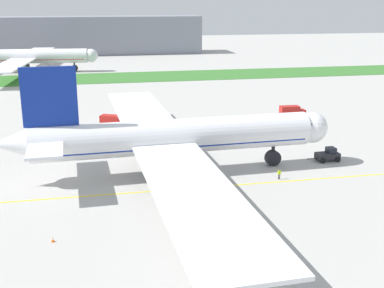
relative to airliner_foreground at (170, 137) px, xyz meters
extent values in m
plane|color=#ADAAA5|center=(-0.87, -3.48, -5.80)|extent=(600.00, 600.00, 0.00)
cube|color=yellow|center=(-0.87, -6.90, -5.80)|extent=(280.00, 0.36, 0.01)
cube|color=#38722D|center=(-0.87, 100.65, -5.75)|extent=(320.00, 24.00, 0.10)
cylinder|color=white|center=(0.75, 0.03, 0.16)|extent=(42.84, 6.82, 5.30)
cube|color=navy|center=(0.75, 0.03, -0.77)|extent=(41.12, 6.34, 0.64)
sphere|color=white|center=(23.53, 0.84, 0.16)|extent=(5.03, 5.03, 5.03)
cone|color=white|center=(-22.95, -0.82, 0.56)|extent=(5.98, 4.71, 4.50)
cube|color=navy|center=(-17.16, -0.62, 7.04)|extent=(7.70, 0.80, 8.47)
cube|color=white|center=(-18.20, 4.65, 0.95)|extent=(4.99, 8.64, 0.37)
cube|color=white|center=(-17.82, -5.94, 0.95)|extent=(4.99, 8.64, 0.37)
cube|color=white|center=(-2.16, 21.79, -0.50)|extent=(10.76, 38.72, 0.42)
cube|color=white|center=(-0.60, -21.89, -0.50)|extent=(10.76, 38.72, 0.42)
cylinder|color=#B7BABF|center=(-0.57, 13.20, -2.11)|extent=(5.13, 3.09, 2.91)
cylinder|color=black|center=(1.94, 13.29, -2.11)|extent=(0.55, 3.07, 3.06)
cylinder|color=#B7BABF|center=(0.37, -13.21, -2.11)|extent=(5.13, 3.09, 2.91)
cylinder|color=black|center=(2.89, -13.12, -2.11)|extent=(0.55, 3.07, 3.06)
cylinder|color=black|center=(16.96, 0.61, -3.52)|extent=(0.55, 0.55, 2.05)
cylinder|color=black|center=(16.96, 0.61, -4.54)|extent=(2.55, 1.22, 2.52)
cylinder|color=black|center=(-2.76, 2.68, -3.52)|extent=(0.55, 0.55, 2.05)
cylinder|color=black|center=(-2.76, 2.68, -4.54)|extent=(2.55, 1.22, 2.52)
cylinder|color=black|center=(-2.56, -2.87, -3.52)|extent=(0.55, 0.55, 2.05)
cylinder|color=black|center=(-2.56, -2.87, -4.54)|extent=(2.55, 1.22, 2.52)
cube|color=black|center=(22.74, 0.81, 0.82)|extent=(1.99, 4.04, 0.95)
sphere|color=black|center=(-15.55, 2.04, 0.64)|extent=(0.37, 0.37, 0.37)
sphere|color=black|center=(-12.85, 2.14, 0.64)|extent=(0.37, 0.37, 0.37)
sphere|color=black|center=(-10.15, 2.23, 0.64)|extent=(0.37, 0.37, 0.37)
sphere|color=black|center=(-7.44, 2.33, 0.64)|extent=(0.37, 0.37, 0.37)
sphere|color=black|center=(-4.74, 2.43, 0.64)|extent=(0.37, 0.37, 0.37)
sphere|color=black|center=(-2.04, 2.52, 0.64)|extent=(0.37, 0.37, 0.37)
sphere|color=black|center=(0.66, 2.62, 0.64)|extent=(0.37, 0.37, 0.37)
sphere|color=black|center=(3.36, 2.72, 0.64)|extent=(0.37, 0.37, 0.37)
sphere|color=black|center=(6.06, 2.81, 0.64)|extent=(0.37, 0.37, 0.37)
sphere|color=black|center=(8.76, 2.91, 0.64)|extent=(0.37, 0.37, 0.37)
sphere|color=black|center=(11.46, 3.01, 0.64)|extent=(0.37, 0.37, 0.37)
sphere|color=black|center=(14.17, 3.10, 0.64)|extent=(0.37, 0.37, 0.37)
sphere|color=black|center=(16.87, 3.20, 0.64)|extent=(0.37, 0.37, 0.37)
cube|color=#26262B|center=(26.73, 0.96, -4.88)|extent=(3.89, 2.23, 0.94)
cube|color=black|center=(27.30, 0.98, -3.96)|extent=(1.43, 1.64, 0.90)
cylinder|color=black|center=(23.92, 0.86, -5.20)|extent=(1.80, 0.18, 0.12)
cylinder|color=black|center=(25.43, -0.14, -5.35)|extent=(0.91, 0.38, 0.90)
cylinder|color=black|center=(25.36, 1.95, -5.35)|extent=(0.91, 0.38, 0.90)
cylinder|color=black|center=(28.10, -0.04, -5.35)|extent=(0.91, 0.38, 0.90)
cylinder|color=black|center=(28.03, 2.05, -5.35)|extent=(0.91, 0.38, 0.90)
cylinder|color=black|center=(15.50, -5.85, -5.40)|extent=(0.12, 0.12, 0.79)
cylinder|color=#BFE519|center=(15.36, -5.86, -4.75)|extent=(0.09, 0.09, 0.51)
cylinder|color=black|center=(15.69, -5.85, -5.40)|extent=(0.12, 0.12, 0.79)
cylinder|color=#BFE519|center=(15.83, -5.84, -4.75)|extent=(0.09, 0.09, 0.51)
cube|color=#BFE519|center=(15.59, -5.85, -4.73)|extent=(0.43, 0.25, 0.56)
sphere|color=#8C6647|center=(15.59, -5.85, -4.33)|extent=(0.21, 0.21, 0.21)
cube|color=#F2590C|center=(-16.50, -19.85, -5.78)|extent=(0.36, 0.36, 0.03)
cone|color=#F2590C|center=(-16.50, -19.85, -5.49)|extent=(0.28, 0.28, 0.55)
cylinder|color=white|center=(-16.50, -19.85, -5.47)|extent=(0.17, 0.17, 0.06)
cube|color=#B21E19|center=(-7.69, 28.55, -3.98)|extent=(4.68, 3.72, 2.74)
cube|color=#B21E19|center=(-5.28, 27.40, -4.40)|extent=(2.34, 2.54, 1.90)
cube|color=#263347|center=(-4.60, 27.07, -4.02)|extent=(0.84, 1.64, 0.83)
cylinder|color=black|center=(-4.83, 28.35, -5.35)|extent=(0.94, 0.66, 0.90)
cylinder|color=black|center=(-5.74, 26.44, -5.35)|extent=(0.94, 0.66, 0.90)
cylinder|color=black|center=(-8.17, 29.96, -5.35)|extent=(0.94, 0.66, 0.90)
cylinder|color=black|center=(-9.09, 28.04, -5.35)|extent=(0.94, 0.66, 0.90)
cube|color=#B21E19|center=(31.84, 30.07, -4.00)|extent=(4.29, 2.15, 2.69)
cube|color=#B21E19|center=(34.55, 30.02, -4.45)|extent=(1.69, 2.02, 1.81)
cube|color=#263347|center=(35.32, 30.00, -4.08)|extent=(0.11, 1.74, 0.80)
cylinder|color=black|center=(34.57, 31.05, -5.35)|extent=(0.91, 0.32, 0.90)
cylinder|color=black|center=(34.53, 28.99, -5.35)|extent=(0.91, 0.32, 0.90)
cylinder|color=black|center=(30.80, 31.13, -5.35)|extent=(0.91, 0.32, 0.90)
cylinder|color=black|center=(30.76, 29.06, -5.35)|extent=(0.91, 0.32, 0.90)
cylinder|color=white|center=(-32.41, 120.78, 0.05)|extent=(41.41, 9.34, 5.20)
cube|color=#B20C14|center=(-32.41, 120.78, -0.86)|extent=(39.73, 8.76, 0.62)
sphere|color=white|center=(-10.55, 118.56, 0.05)|extent=(4.94, 4.94, 4.94)
cube|color=white|center=(-32.32, 141.98, -0.60)|extent=(12.74, 37.71, 0.42)
cube|color=white|center=(-36.59, 100.01, -0.60)|extent=(12.74, 37.71, 0.42)
cylinder|color=#B7BABF|center=(-31.93, 133.57, -2.17)|extent=(5.20, 3.35, 2.86)
cylinder|color=black|center=(-29.48, 133.32, -2.17)|extent=(0.73, 3.03, 3.00)
cylinder|color=#B7BABF|center=(-34.52, 108.16, -2.17)|extent=(5.20, 3.35, 2.86)
cylinder|color=black|center=(-32.07, 107.91, -2.17)|extent=(0.73, 3.03, 3.00)
cylinder|color=black|center=(-16.87, 119.20, -3.56)|extent=(0.54, 0.54, 2.01)
cylinder|color=black|center=(-16.87, 119.20, -4.56)|extent=(2.57, 1.36, 2.47)
cylinder|color=black|center=(-35.40, 123.83, -3.56)|extent=(0.54, 0.54, 2.01)
cylinder|color=black|center=(-35.40, 123.83, -4.56)|extent=(2.57, 1.36, 2.47)
cylinder|color=black|center=(-35.96, 118.40, -3.56)|extent=(0.54, 0.54, 2.01)
cylinder|color=black|center=(-35.96, 118.40, -4.56)|extent=(2.57, 1.36, 2.47)
cube|color=gray|center=(-25.51, 180.07, 3.20)|extent=(137.61, 20.00, 18.00)
camera|label=1|loc=(-11.41, -72.45, 20.28)|focal=46.80mm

